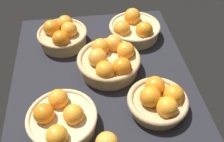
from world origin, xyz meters
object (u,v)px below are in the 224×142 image
Objects in this scene: basket_center at (110,60)px; basket_near_left at (62,35)px; basket_far_left at (134,28)px; basket_near_right at (61,119)px; basket_far_right at (159,100)px.

basket_near_left is (-20.08, -18.74, -0.30)cm from basket_center.
basket_near_right is at bearing -36.24° from basket_far_left.
basket_far_left reaches higher than basket_far_right.
basket_near_left reaches higher than basket_far_right.
basket_far_right is 42.45cm from basket_far_left.
basket_center is 1.18× the size of basket_far_right.
basket_center is at bearing 43.02° from basket_near_left.
basket_far_left reaches higher than basket_near_right.
basket_near_left is 0.94× the size of basket_far_left.
basket_center is at bearing -145.69° from basket_far_right.
basket_near_right is 56.75cm from basket_far_left.
basket_far_left is (-45.77, 33.55, 0.18)cm from basket_near_right.
basket_near_left is 1.03× the size of basket_far_right.
basket_near_left is 53.41cm from basket_far_right.
basket_center is 1.08× the size of basket_near_right.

